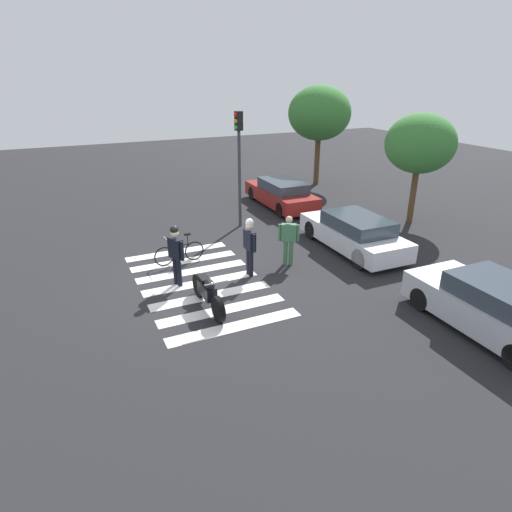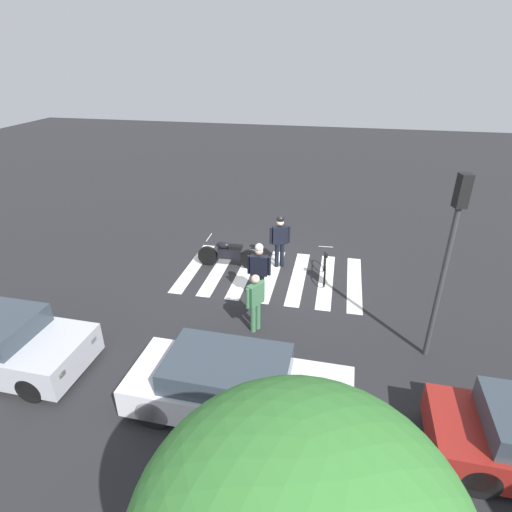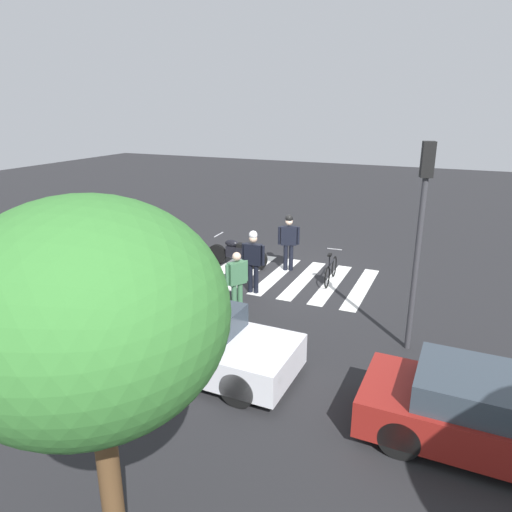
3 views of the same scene
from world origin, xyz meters
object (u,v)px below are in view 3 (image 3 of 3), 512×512
(leaning_bicycle, at_px, (331,271))
(officer_by_motorcycle, at_px, (253,257))
(police_motorcycle, at_px, (237,253))
(car_maroon_wagon, at_px, (510,420))
(officer_on_foot, at_px, (289,238))
(pedestrian_bystander, at_px, (237,279))
(car_white_van, at_px, (186,338))
(traffic_light_pole, at_px, (421,216))

(leaning_bicycle, relative_size, officer_by_motorcycle, 0.92)
(officer_by_motorcycle, bearing_deg, police_motorcycle, -52.54)
(police_motorcycle, bearing_deg, car_maroon_wagon, 140.78)
(officer_by_motorcycle, bearing_deg, officer_on_foot, -96.71)
(pedestrian_bystander, bearing_deg, officer_on_foot, -90.95)
(car_maroon_wagon, height_order, car_white_van, car_white_van)
(officer_by_motorcycle, relative_size, car_white_van, 0.41)
(police_motorcycle, bearing_deg, car_white_van, 106.59)
(pedestrian_bystander, height_order, traffic_light_pole, traffic_light_pole)
(pedestrian_bystander, xyz_separation_m, car_white_van, (-0.18, 2.73, -0.32))
(traffic_light_pole, bearing_deg, car_white_van, 32.73)
(officer_on_foot, height_order, pedestrian_bystander, officer_on_foot)
(officer_on_foot, bearing_deg, officer_by_motorcycle, 83.29)
(officer_by_motorcycle, xyz_separation_m, car_maroon_wagon, (-6.27, 4.42, -0.46))
(traffic_light_pole, bearing_deg, police_motorcycle, -30.10)
(pedestrian_bystander, xyz_separation_m, traffic_light_pole, (-4.27, 0.10, 2.06))
(police_motorcycle, distance_m, officer_on_foot, 1.83)
(leaning_bicycle, relative_size, officer_on_foot, 0.91)
(leaning_bicycle, distance_m, traffic_light_pole, 4.97)
(officer_on_foot, relative_size, car_white_van, 0.41)
(leaning_bicycle, height_order, traffic_light_pole, traffic_light_pole)
(car_maroon_wagon, xyz_separation_m, traffic_light_pole, (1.80, -2.86, 2.39))
(car_maroon_wagon, bearing_deg, police_motorcycle, -39.22)
(officer_by_motorcycle, relative_size, traffic_light_pole, 0.41)
(officer_on_foot, height_order, car_white_van, officer_on_foot)
(pedestrian_bystander, height_order, car_white_van, pedestrian_bystander)
(leaning_bicycle, xyz_separation_m, car_white_van, (1.44, 5.90, 0.26))
(leaning_bicycle, relative_size, pedestrian_bystander, 1.02)
(pedestrian_bystander, relative_size, car_white_van, 0.37)
(officer_on_foot, distance_m, car_white_van, 6.42)
(car_maroon_wagon, distance_m, car_white_van, 5.89)
(officer_on_foot, bearing_deg, police_motorcycle, 11.94)
(officer_on_foot, height_order, traffic_light_pole, traffic_light_pole)
(leaning_bicycle, relative_size, traffic_light_pole, 0.38)
(car_maroon_wagon, height_order, traffic_light_pole, traffic_light_pole)
(officer_on_foot, distance_m, pedestrian_bystander, 3.68)
(officer_on_foot, xyz_separation_m, pedestrian_bystander, (0.06, 3.67, -0.14))
(police_motorcycle, relative_size, leaning_bicycle, 1.27)
(police_motorcycle, distance_m, traffic_light_pole, 7.27)
(police_motorcycle, xyz_separation_m, leaning_bicycle, (-3.24, 0.14, -0.10))
(officer_by_motorcycle, height_order, car_white_van, officer_by_motorcycle)
(pedestrian_bystander, distance_m, traffic_light_pole, 4.74)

